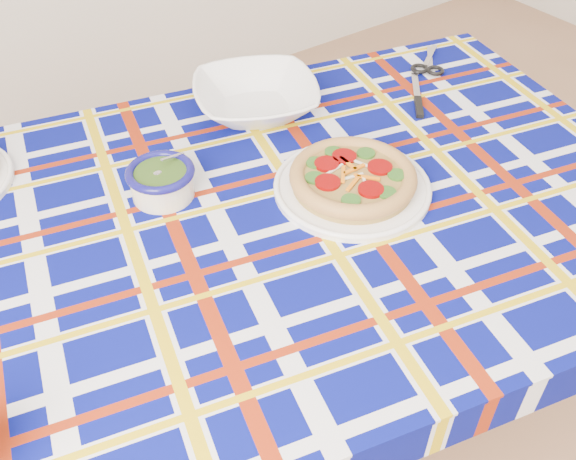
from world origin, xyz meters
TOP-DOWN VIEW (x-y plane):
  - floor at (0.00, 0.00)m, footprint 4.00×4.00m
  - dining_table at (-0.59, 0.42)m, footprint 1.65×1.24m
  - tablecloth at (-0.59, 0.42)m, footprint 1.69×1.28m
  - main_focaccia_plate at (-0.42, 0.38)m, footprint 0.39×0.39m
  - pesto_bowl at (-0.71, 0.57)m, footprint 0.15×0.15m
  - serving_bowl at (-0.41, 0.71)m, footprint 0.34×0.34m
  - table_knife at (-0.06, 0.58)m, footprint 0.15×0.17m
  - kitchen_scissors at (0.07, 0.66)m, footprint 0.19×0.18m

SIDE VIEW (x-z plane):
  - floor at x=0.00m, z-range 0.00..0.00m
  - dining_table at x=-0.59m, z-range 0.28..0.98m
  - tablecloth at x=-0.59m, z-range 0.60..0.70m
  - table_knife at x=-0.06m, z-range 0.70..0.71m
  - kitchen_scissors at x=0.07m, z-range 0.70..0.72m
  - main_focaccia_plate at x=-0.42m, z-range 0.70..0.76m
  - serving_bowl at x=-0.41m, z-range 0.70..0.77m
  - pesto_bowl at x=-0.71m, z-range 0.70..0.77m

